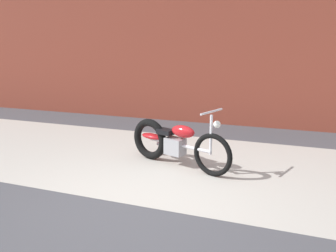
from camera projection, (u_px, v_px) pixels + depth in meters
The scene contains 4 objects.
ground_plane at pixel (135, 205), 4.22m from camera, with size 80.00×80.00×0.00m, color #47474C.
sidewalk_slab at pixel (178, 162), 5.82m from camera, with size 36.00×3.50×0.01m, color #B2ADA3.
brick_building_wall at pixel (222, 25), 8.41m from camera, with size 36.00×0.50×4.98m, color brown.
motorcycle_red at pixel (172, 142), 5.61m from camera, with size 1.93×0.87×1.03m.
Camera 1 is at (1.73, -3.51, 1.94)m, focal length 35.80 mm.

